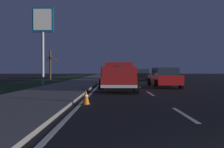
# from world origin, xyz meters

# --- Properties ---
(ground) EXTENTS (144.00, 144.00, 0.00)m
(ground) POSITION_xyz_m (27.00, 0.00, 0.00)
(ground) COLOR black
(sidewalk_shoulder) EXTENTS (108.00, 4.00, 0.12)m
(sidewalk_shoulder) POSITION_xyz_m (27.00, 5.70, 0.06)
(sidewalk_shoulder) COLOR slate
(sidewalk_shoulder) RESTS_ON ground
(grass_verge) EXTENTS (108.00, 6.00, 0.01)m
(grass_verge) POSITION_xyz_m (27.00, 10.70, 0.00)
(grass_verge) COLOR #1E3819
(grass_verge) RESTS_ON ground
(lane_markings) EXTENTS (108.00, 3.54, 0.01)m
(lane_markings) POSITION_xyz_m (29.25, 2.55, 0.00)
(lane_markings) COLOR silver
(lane_markings) RESTS_ON ground
(pickup_truck) EXTENTS (5.46, 2.35, 1.87)m
(pickup_truck) POSITION_xyz_m (13.47, 1.75, 0.98)
(pickup_truck) COLOR maroon
(pickup_truck) RESTS_ON ground
(sedan_black) EXTENTS (4.44, 2.09, 1.54)m
(sedan_black) POSITION_xyz_m (29.52, -1.72, 0.78)
(sedan_black) COLOR black
(sedan_black) RESTS_ON ground
(sedan_tan) EXTENTS (4.44, 2.09, 1.54)m
(sedan_tan) POSITION_xyz_m (32.32, 1.81, 0.78)
(sedan_tan) COLOR #9E845B
(sedan_tan) RESTS_ON ground
(sedan_white) EXTENTS (4.41, 2.03, 1.54)m
(sedan_white) POSITION_xyz_m (22.66, 1.80, 0.78)
(sedan_white) COLOR silver
(sedan_white) RESTS_ON ground
(sedan_red) EXTENTS (4.43, 2.06, 1.54)m
(sedan_red) POSITION_xyz_m (16.40, -1.89, 0.78)
(sedan_red) COLOR maroon
(sedan_red) RESTS_ON ground
(gas_price_sign) EXTENTS (0.27, 1.90, 6.96)m
(gas_price_sign) POSITION_xyz_m (18.89, 8.42, 5.23)
(gas_price_sign) COLOR #99999E
(gas_price_sign) RESTS_ON ground
(street_light_near) EXTENTS (0.36, 1.97, 8.11)m
(street_light_near) POSITION_xyz_m (10.66, 8.14, 4.87)
(street_light_near) COLOR #4C4C51
(street_light_near) RESTS_ON ground
(bare_tree_far) EXTENTS (1.24, 1.93, 4.39)m
(bare_tree_far) POSITION_xyz_m (32.74, 11.53, 2.29)
(bare_tree_far) COLOR #423323
(bare_tree_far) RESTS_ON ground
(traffic_cone_near) EXTENTS (0.36, 0.36, 0.58)m
(traffic_cone_near) POSITION_xyz_m (7.06, 3.16, 0.28)
(traffic_cone_near) COLOR black
(traffic_cone_near) RESTS_ON ground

